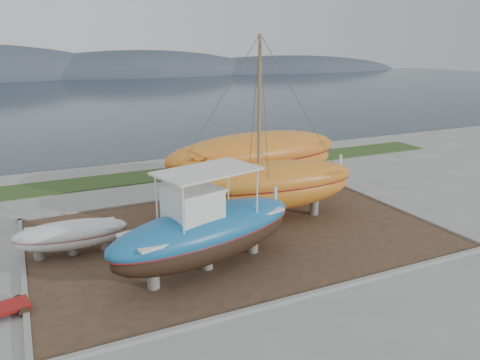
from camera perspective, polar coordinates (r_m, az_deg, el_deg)
name	(u,v)px	position (r m, az deg, el deg)	size (l,w,h in m)	color
ground	(282,271)	(18.60, 5.17, -10.95)	(140.00, 140.00, 0.00)	gray
dirt_patch	(238,234)	(21.79, -0.22, -6.58)	(18.00, 12.00, 0.06)	#422D1E
curb_frame	(238,233)	(21.77, -0.22, -6.47)	(18.60, 12.60, 0.15)	gray
grass_strip	(165,174)	(32.00, -9.08, 0.72)	(44.00, 3.00, 0.08)	#284219
sea	(71,97)	(85.02, -19.93, 9.52)	(260.00, 100.00, 0.04)	#192532
mountain_ridge	(47,77)	(139.68, -22.48, 11.52)	(200.00, 36.00, 20.00)	#333D49
blue_caique	(206,221)	(17.82, -4.14, -4.98)	(8.23, 2.57, 3.96)	#1A67A2
white_dinghy	(72,238)	(20.70, -19.79, -6.72)	(4.55, 1.71, 1.37)	silver
orange_sailboat	(268,132)	(22.14, 3.45, 5.83)	(9.15, 2.70, 8.86)	orange
orange_bare_hull	(255,165)	(26.60, 1.86, 1.79)	(10.93, 3.28, 3.58)	orange
red_trailer	(6,310)	(17.53, -26.60, -14.00)	(2.12, 1.06, 0.30)	#9E1511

